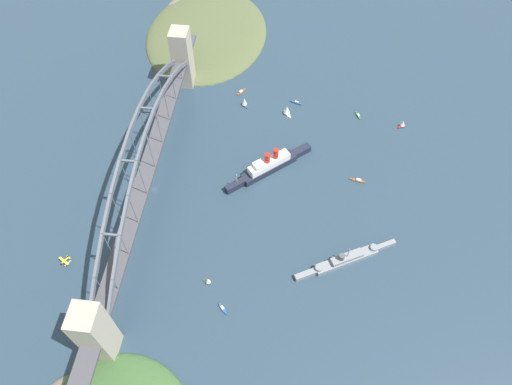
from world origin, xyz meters
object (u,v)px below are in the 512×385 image
object	(u,v)px
seaplane_taxiing_near_bridge	(65,261)
small_boat_6	(403,124)
small_boat_1	(358,180)
ocean_liner	(269,165)
small_boat_4	(241,92)
naval_cruiser	(346,259)
small_boat_2	(244,102)
small_boat_5	(358,115)
harbor_arch_bridge	(147,165)
small_boat_7	(296,102)
small_boat_8	(208,281)
small_boat_3	(287,110)
small_boat_0	(223,308)

from	to	relation	value
seaplane_taxiing_near_bridge	small_boat_6	distance (m)	287.76
small_boat_1	ocean_liner	bearing A→B (deg)	-92.36
small_boat_4	naval_cruiser	bearing A→B (deg)	30.41
naval_cruiser	small_boat_6	bearing A→B (deg)	160.52
small_boat_2	small_boat_6	world-z (taller)	small_boat_2
naval_cruiser	small_boat_5	bearing A→B (deg)	175.76
ocean_liner	seaplane_taxiing_near_bridge	xyz separation A→B (m)	(97.54, -132.51, -3.71)
harbor_arch_bridge	ocean_liner	xyz separation A→B (m)	(-28.82, 86.31, -23.65)
harbor_arch_bridge	small_boat_7	bearing A→B (deg)	136.17
harbor_arch_bridge	small_boat_4	distance (m)	129.83
small_boat_8	small_boat_2	bearing A→B (deg)	179.10
small_boat_1	small_boat_5	distance (m)	71.38
small_boat_5	seaplane_taxiing_near_bridge	bearing A→B (deg)	-50.79
small_boat_3	small_boat_6	size ratio (longest dim) A/B	1.35
small_boat_2	small_boat_7	bearing A→B (deg)	99.68
small_boat_6	small_boat_8	size ratio (longest dim) A/B	1.10
small_boat_3	small_boat_7	xyz separation A→B (m)	(-13.75, 7.27, -3.45)
small_boat_0	small_boat_4	world-z (taller)	small_boat_0
small_boat_1	small_boat_3	world-z (taller)	small_boat_3
harbor_arch_bridge	ocean_liner	world-z (taller)	harbor_arch_bridge
naval_cruiser	seaplane_taxiing_near_bridge	distance (m)	194.33
seaplane_taxiing_near_bridge	small_boat_5	distance (m)	262.67
naval_cruiser	small_boat_6	world-z (taller)	naval_cruiser
small_boat_4	small_boat_7	size ratio (longest dim) A/B	0.96
naval_cruiser	small_boat_4	world-z (taller)	naval_cruiser
naval_cruiser	small_boat_4	size ratio (longest dim) A/B	6.93
small_boat_7	seaplane_taxiing_near_bridge	bearing A→B (deg)	-40.28
small_boat_0	small_boat_8	world-z (taller)	small_boat_8
small_boat_6	small_boat_8	bearing A→B (deg)	-40.85
small_boat_2	small_boat_7	distance (m)	45.97
harbor_arch_bridge	small_boat_2	distance (m)	117.32
seaplane_taxiing_near_bridge	small_boat_4	xyz separation A→B (m)	(-184.06, 98.50, -1.27)
small_boat_6	small_boat_3	bearing A→B (deg)	-92.33
small_boat_7	small_boat_5	bearing A→B (deg)	80.06
naval_cruiser	small_boat_6	distance (m)	142.89
harbor_arch_bridge	small_boat_6	world-z (taller)	harbor_arch_bridge
small_boat_2	small_boat_5	world-z (taller)	small_boat_2
small_boat_0	small_boat_5	xyz separation A→B (m)	(-187.07, 89.84, -0.04)
small_boat_1	small_boat_6	distance (m)	73.77
harbor_arch_bridge	small_boat_2	xyz separation A→B (m)	(-99.18, 57.42, -25.10)
naval_cruiser	small_boat_2	xyz separation A→B (m)	(-144.78, -89.32, 1.41)
ocean_liner	small_boat_2	xyz separation A→B (m)	(-70.37, -28.89, -1.45)
small_boat_2	small_boat_6	size ratio (longest dim) A/B	1.26
small_boat_2	small_boat_6	xyz separation A→B (m)	(10.08, 136.98, -0.81)
small_boat_2	ocean_liner	bearing A→B (deg)	22.32
small_boat_5	small_boat_3	bearing A→B (deg)	-86.16
small_boat_4	small_boat_5	bearing A→B (deg)	80.26
small_boat_7	small_boat_1	bearing A→B (deg)	33.60
small_boat_1	small_boat_8	size ratio (longest dim) A/B	1.92
small_boat_4	small_boat_8	size ratio (longest dim) A/B	1.55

